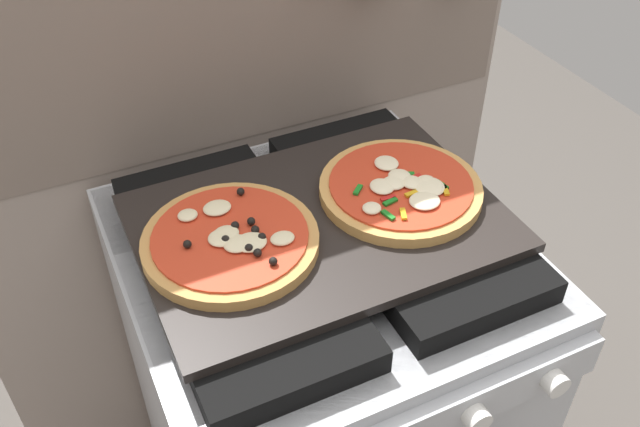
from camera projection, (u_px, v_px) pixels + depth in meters
name	position (u px, v px, depth m)	size (l,w,h in m)	color
kitchen_backsplash	(248.00, 168.00, 1.35)	(1.10, 0.09, 1.55)	gray
stove	(320.00, 403.00, 1.33)	(0.60, 0.64, 0.90)	#B7BABF
baking_tray	(320.00, 223.00, 1.04)	(0.54, 0.38, 0.02)	black
pizza_left	(231.00, 240.00, 0.98)	(0.25, 0.25, 0.03)	#C18947
pizza_right	(400.00, 187.00, 1.08)	(0.25, 0.25, 0.03)	tan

